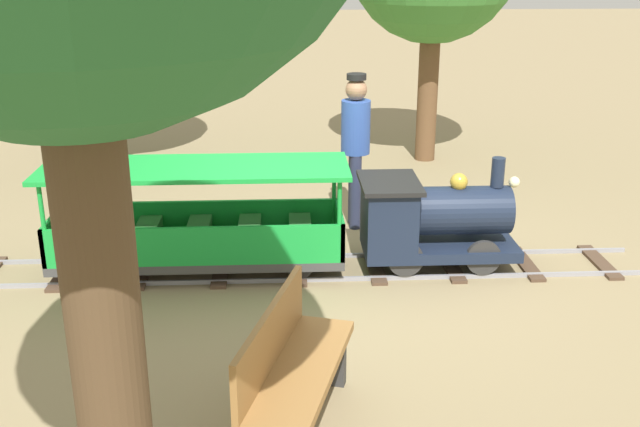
% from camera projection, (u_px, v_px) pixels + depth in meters
% --- Properties ---
extents(ground_plane, '(60.00, 60.00, 0.00)m').
position_uv_depth(ground_plane, '(326.00, 269.00, 6.91)').
color(ground_plane, '#8C7A56').
extents(track, '(0.77, 6.40, 0.04)m').
position_uv_depth(track, '(298.00, 268.00, 6.89)').
color(track, gray).
rests_on(track, ground_plane).
extents(locomotive, '(0.73, 1.45, 1.01)m').
position_uv_depth(locomotive, '(429.00, 219.00, 6.79)').
color(locomotive, '#192338').
rests_on(locomotive, ground_plane).
extents(passenger_car, '(0.83, 2.70, 0.97)m').
position_uv_depth(passenger_car, '(198.00, 229.00, 6.71)').
color(passenger_car, '#3F3F3F').
rests_on(passenger_car, ground_plane).
extents(conductor_person, '(0.30, 0.30, 1.62)m').
position_uv_depth(conductor_person, '(355.00, 138.00, 7.68)').
color(conductor_person, '#282D47').
rests_on(conductor_person, ground_plane).
extents(park_bench, '(1.36, 0.75, 0.82)m').
position_uv_depth(park_bench, '(292.00, 372.00, 4.47)').
color(park_bench, olive).
rests_on(park_bench, ground_plane).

